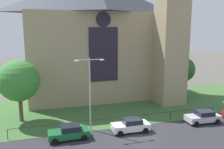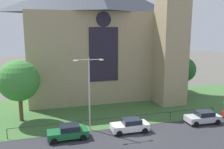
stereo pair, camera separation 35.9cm
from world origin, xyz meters
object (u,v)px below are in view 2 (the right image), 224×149
object	(u,v)px
tree_right_far	(184,70)
parked_car_green	(68,132)
streetlamp_near	(89,85)
tree_left_near	(19,81)
parked_car_white	(130,125)
parked_car_silver	(203,117)
church_building	(100,36)

from	to	relation	value
tree_right_far	parked_car_green	bearing A→B (deg)	-149.80
streetlamp_near	tree_left_near	bearing A→B (deg)	145.64
parked_car_white	parked_car_silver	xyz separation A→B (m)	(9.53, -0.06, 0.00)
tree_right_far	streetlamp_near	world-z (taller)	streetlamp_near
parked_car_green	church_building	bearing A→B (deg)	-115.40
parked_car_green	parked_car_silver	xyz separation A→B (m)	(16.41, -0.16, 0.00)
tree_right_far	streetlamp_near	distance (m)	21.77
streetlamp_near	parked_car_silver	xyz separation A→B (m)	(13.77, -1.82, -4.53)
tree_right_far	parked_car_silver	distance (m)	14.14
tree_right_far	parked_car_white	distance (m)	19.65
parked_car_green	parked_car_silver	size ratio (longest dim) A/B	0.99
parked_car_white	parked_car_silver	size ratio (longest dim) A/B	0.99
parked_car_green	streetlamp_near	bearing A→B (deg)	-148.45
tree_right_far	church_building	bearing A→B (deg)	166.05
streetlamp_near	parked_car_green	distance (m)	5.49
streetlamp_near	parked_car_silver	bearing A→B (deg)	-7.53
streetlamp_near	parked_car_white	xyz separation A→B (m)	(4.25, -1.76, -4.53)
church_building	tree_left_near	bearing A→B (deg)	-143.97
tree_left_near	tree_right_far	xyz separation A→B (m)	(26.59, 5.56, -0.72)
parked_car_green	parked_car_silver	distance (m)	16.41
church_building	parked_car_green	bearing A→B (deg)	-114.70
tree_left_near	parked_car_white	size ratio (longest dim) A/B	1.81
church_building	parked_car_silver	world-z (taller)	church_building
tree_left_near	parked_car_green	distance (m)	9.68
church_building	parked_car_white	size ratio (longest dim) A/B	6.13
tree_left_near	parked_car_white	bearing A→B (deg)	-30.48
tree_left_near	parked_car_silver	distance (m)	23.07
parked_car_green	parked_car_white	size ratio (longest dim) A/B	1.00
parked_car_white	parked_car_silver	distance (m)	9.53
parked_car_green	tree_left_near	bearing A→B (deg)	-54.40
tree_left_near	tree_right_far	bearing A→B (deg)	11.81
church_building	parked_car_white	distance (m)	18.73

